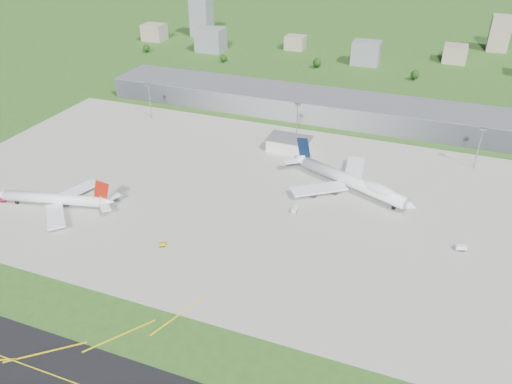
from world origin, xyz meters
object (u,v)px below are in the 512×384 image
(airliner_red_twin, at_px, (57,199))
(airliner_blue_quad, at_px, (352,182))
(tug_yellow, at_px, (162,245))
(van_white_near, at_px, (295,210))
(van_white_far, at_px, (461,248))

(airliner_red_twin, height_order, airliner_blue_quad, airliner_blue_quad)
(airliner_red_twin, height_order, tug_yellow, airliner_red_twin)
(tug_yellow, relative_size, van_white_near, 0.73)
(airliner_blue_quad, bearing_deg, van_white_far, -7.42)
(van_white_near, bearing_deg, airliner_red_twin, 108.93)
(van_white_near, height_order, van_white_far, van_white_near)
(airliner_red_twin, distance_m, airliner_blue_quad, 155.39)
(van_white_near, bearing_deg, tug_yellow, 136.16)
(van_white_far, bearing_deg, tug_yellow, -178.95)
(airliner_blue_quad, xyz_separation_m, tug_yellow, (-70.58, -81.48, -4.96))
(van_white_far, bearing_deg, van_white_near, 158.37)
(tug_yellow, bearing_deg, airliner_blue_quad, 22.83)
(airliner_red_twin, xyz_separation_m, tug_yellow, (67.63, -10.46, -3.82))
(tug_yellow, height_order, van_white_far, van_white_far)
(airliner_blue_quad, bearing_deg, van_white_near, -101.36)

